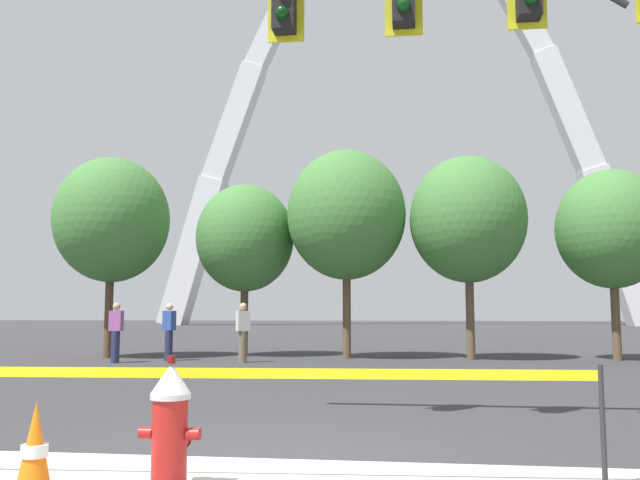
# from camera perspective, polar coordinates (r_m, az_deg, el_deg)

# --- Properties ---
(ground_plane) EXTENTS (240.00, 240.00, 0.00)m
(ground_plane) POSITION_cam_1_polar(r_m,az_deg,el_deg) (6.15, -5.10, -18.42)
(ground_plane) COLOR #333335
(fire_hydrant) EXTENTS (0.46, 0.48, 0.99)m
(fire_hydrant) POSITION_cam_1_polar(r_m,az_deg,el_deg) (5.28, -12.55, -15.17)
(fire_hydrant) COLOR #5E0F0D
(fire_hydrant) RESTS_ON ground
(caution_tape_barrier) EXTENTS (6.06, 0.42, 0.92)m
(caution_tape_barrier) POSITION_cam_1_polar(r_m,az_deg,el_deg) (5.45, -9.87, -13.03)
(caution_tape_barrier) COLOR #232326
(caution_tape_barrier) RESTS_ON ground
(traffic_cone_curb_edge) EXTENTS (0.36, 0.36, 0.73)m
(traffic_cone_curb_edge) POSITION_cam_1_polar(r_m,az_deg,el_deg) (4.95, -23.02, -16.73)
(traffic_cone_curb_edge) COLOR black
(traffic_cone_curb_edge) RESTS_ON ground
(traffic_signal_gantry) EXTENTS (7.82, 0.44, 6.00)m
(traffic_signal_gantry) POSITION_cam_1_polar(r_m,az_deg,el_deg) (8.30, 20.31, 16.12)
(traffic_signal_gantry) COLOR #232326
(traffic_signal_gantry) RESTS_ON ground
(monument_arch) EXTENTS (54.35, 2.88, 51.36)m
(monument_arch) POSITION_cam_1_polar(r_m,az_deg,el_deg) (77.88, 6.40, 9.58)
(monument_arch) COLOR silver
(monument_arch) RESTS_ON ground
(tree_far_left) EXTENTS (3.43, 3.43, 6.01)m
(tree_far_left) POSITION_cam_1_polar(r_m,az_deg,el_deg) (21.25, -17.19, 1.63)
(tree_far_left) COLOR brown
(tree_far_left) RESTS_ON ground
(tree_left_mid) EXTENTS (3.05, 3.05, 5.33)m
(tree_left_mid) POSITION_cam_1_polar(r_m,az_deg,el_deg) (21.15, -6.35, 0.15)
(tree_left_mid) COLOR brown
(tree_left_mid) RESTS_ON ground
(tree_center_left) EXTENTS (3.53, 3.53, 6.18)m
(tree_center_left) POSITION_cam_1_polar(r_m,az_deg,el_deg) (20.15, 2.24, 2.12)
(tree_center_left) COLOR brown
(tree_center_left) RESTS_ON ground
(tree_center_right) EXTENTS (3.36, 3.36, 5.87)m
(tree_center_right) POSITION_cam_1_polar(r_m,az_deg,el_deg) (20.02, 12.40, 1.70)
(tree_center_right) COLOR brown
(tree_center_right) RESTS_ON ground
(tree_right_mid) EXTENTS (3.08, 3.08, 5.40)m
(tree_right_mid) POSITION_cam_1_polar(r_m,az_deg,el_deg) (20.86, 23.43, 0.85)
(tree_right_mid) COLOR brown
(tree_right_mid) RESTS_ON ground
(pedestrian_walking_left) EXTENTS (0.35, 0.22, 1.59)m
(pedestrian_walking_left) POSITION_cam_1_polar(r_m,az_deg,el_deg) (18.88, -16.88, -7.45)
(pedestrian_walking_left) COLOR #232847
(pedestrian_walking_left) RESTS_ON ground
(pedestrian_standing_center) EXTENTS (0.39, 0.36, 1.59)m
(pedestrian_standing_center) POSITION_cam_1_polar(r_m,az_deg,el_deg) (18.30, -6.54, -7.72)
(pedestrian_standing_center) COLOR brown
(pedestrian_standing_center) RESTS_ON ground
(pedestrian_walking_right) EXTENTS (0.39, 0.33, 1.59)m
(pedestrian_walking_right) POSITION_cam_1_polar(r_m,az_deg,el_deg) (19.36, -12.65, -7.53)
(pedestrian_walking_right) COLOR #232847
(pedestrian_walking_right) RESTS_ON ground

